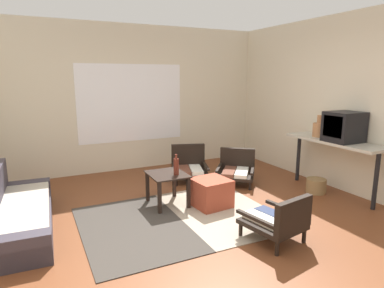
{
  "coord_description": "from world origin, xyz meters",
  "views": [
    {
      "loc": [
        -1.71,
        -3.12,
        1.77
      ],
      "look_at": [
        0.29,
        0.99,
        0.83
      ],
      "focal_mm": 31.05,
      "sensor_mm": 36.0,
      "label": 1
    }
  ],
  "objects_px": {
    "armchair_corner": "(236,169)",
    "ottoman_orange": "(211,193)",
    "armchair_by_window": "(189,166)",
    "console_shelf": "(334,146)",
    "armchair_striped_foreground": "(278,220)",
    "clay_vase": "(320,129)",
    "couch": "(14,213)",
    "coffee_table": "(167,181)",
    "wicker_basket": "(316,186)",
    "crt_television": "(344,127)",
    "glass_bottle": "(176,166)"
  },
  "relations": [
    {
      "from": "armchair_corner",
      "to": "clay_vase",
      "type": "xyz_separation_m",
      "value": [
        1.02,
        -0.78,
        0.72
      ]
    },
    {
      "from": "armchair_corner",
      "to": "ottoman_orange",
      "type": "distance_m",
      "value": 1.17
    },
    {
      "from": "armchair_by_window",
      "to": "armchair_corner",
      "type": "distance_m",
      "value": 0.81
    },
    {
      "from": "console_shelf",
      "to": "couch",
      "type": "bearing_deg",
      "value": 170.86
    },
    {
      "from": "ottoman_orange",
      "to": "console_shelf",
      "type": "distance_m",
      "value": 2.03
    },
    {
      "from": "glass_bottle",
      "to": "wicker_basket",
      "type": "xyz_separation_m",
      "value": [
        2.15,
        -0.44,
        -0.46
      ]
    },
    {
      "from": "wicker_basket",
      "to": "console_shelf",
      "type": "bearing_deg",
      "value": -30.07
    },
    {
      "from": "crt_television",
      "to": "wicker_basket",
      "type": "relative_size",
      "value": 1.6
    },
    {
      "from": "armchair_corner",
      "to": "console_shelf",
      "type": "bearing_deg",
      "value": -46.67
    },
    {
      "from": "armchair_by_window",
      "to": "console_shelf",
      "type": "relative_size",
      "value": 0.48
    },
    {
      "from": "coffee_table",
      "to": "glass_bottle",
      "type": "xyz_separation_m",
      "value": [
        0.09,
        -0.1,
        0.22
      ]
    },
    {
      "from": "crt_television",
      "to": "clay_vase",
      "type": "bearing_deg",
      "value": 89.59
    },
    {
      "from": "console_shelf",
      "to": "armchair_corner",
      "type": "bearing_deg",
      "value": 133.33
    },
    {
      "from": "armchair_corner",
      "to": "armchair_by_window",
      "type": "bearing_deg",
      "value": 143.25
    },
    {
      "from": "armchair_striped_foreground",
      "to": "clay_vase",
      "type": "height_order",
      "value": "clay_vase"
    },
    {
      "from": "armchair_by_window",
      "to": "coffee_table",
      "type": "bearing_deg",
      "value": -130.11
    },
    {
      "from": "coffee_table",
      "to": "crt_television",
      "type": "xyz_separation_m",
      "value": [
        2.43,
        -0.79,
        0.7
      ]
    },
    {
      "from": "console_shelf",
      "to": "armchair_by_window",
      "type": "bearing_deg",
      "value": 136.82
    },
    {
      "from": "ottoman_orange",
      "to": "crt_television",
      "type": "xyz_separation_m",
      "value": [
        1.92,
        -0.48,
        0.85
      ]
    },
    {
      "from": "ottoman_orange",
      "to": "clay_vase",
      "type": "height_order",
      "value": "clay_vase"
    },
    {
      "from": "coffee_table",
      "to": "console_shelf",
      "type": "bearing_deg",
      "value": -14.88
    },
    {
      "from": "couch",
      "to": "armchair_by_window",
      "type": "height_order",
      "value": "couch"
    },
    {
      "from": "armchair_striped_foreground",
      "to": "ottoman_orange",
      "type": "distance_m",
      "value": 1.21
    },
    {
      "from": "couch",
      "to": "coffee_table",
      "type": "height_order",
      "value": "couch"
    },
    {
      "from": "console_shelf",
      "to": "glass_bottle",
      "type": "relative_size",
      "value": 5.48
    },
    {
      "from": "coffee_table",
      "to": "armchair_corner",
      "type": "bearing_deg",
      "value": 16.96
    },
    {
      "from": "coffee_table",
      "to": "armchair_striped_foreground",
      "type": "bearing_deg",
      "value": -65.9
    },
    {
      "from": "armchair_striped_foreground",
      "to": "crt_television",
      "type": "bearing_deg",
      "value": 22.08
    },
    {
      "from": "wicker_basket",
      "to": "couch",
      "type": "bearing_deg",
      "value": 171.93
    },
    {
      "from": "console_shelf",
      "to": "crt_television",
      "type": "distance_m",
      "value": 0.34
    },
    {
      "from": "armchair_by_window",
      "to": "armchair_corner",
      "type": "relative_size",
      "value": 0.87
    },
    {
      "from": "couch",
      "to": "wicker_basket",
      "type": "bearing_deg",
      "value": -8.07
    },
    {
      "from": "armchair_corner",
      "to": "console_shelf",
      "type": "relative_size",
      "value": 0.55
    },
    {
      "from": "armchair_striped_foreground",
      "to": "glass_bottle",
      "type": "xyz_separation_m",
      "value": [
        -0.58,
        1.41,
        0.32
      ]
    },
    {
      "from": "clay_vase",
      "to": "glass_bottle",
      "type": "height_order",
      "value": "clay_vase"
    },
    {
      "from": "armchair_by_window",
      "to": "console_shelf",
      "type": "xyz_separation_m",
      "value": [
        1.67,
        -1.56,
        0.5
      ]
    },
    {
      "from": "coffee_table",
      "to": "ottoman_orange",
      "type": "xyz_separation_m",
      "value": [
        0.52,
        -0.31,
        -0.16
      ]
    },
    {
      "from": "armchair_striped_foreground",
      "to": "wicker_basket",
      "type": "height_order",
      "value": "armchair_striped_foreground"
    },
    {
      "from": "couch",
      "to": "coffee_table",
      "type": "distance_m",
      "value": 1.89
    },
    {
      "from": "armchair_by_window",
      "to": "couch",
      "type": "bearing_deg",
      "value": -161.94
    },
    {
      "from": "coffee_table",
      "to": "glass_bottle",
      "type": "height_order",
      "value": "glass_bottle"
    },
    {
      "from": "wicker_basket",
      "to": "glass_bottle",
      "type": "bearing_deg",
      "value": 168.43
    },
    {
      "from": "armchair_corner",
      "to": "armchair_striped_foreground",
      "type": "bearing_deg",
      "value": -111.02
    },
    {
      "from": "couch",
      "to": "clay_vase",
      "type": "distance_m",
      "value": 4.41
    },
    {
      "from": "couch",
      "to": "armchair_by_window",
      "type": "distance_m",
      "value": 2.8
    },
    {
      "from": "armchair_corner",
      "to": "console_shelf",
      "type": "xyz_separation_m",
      "value": [
        1.02,
        -1.08,
        0.51
      ]
    },
    {
      "from": "armchair_corner",
      "to": "ottoman_orange",
      "type": "bearing_deg",
      "value": -140.51
    },
    {
      "from": "couch",
      "to": "crt_television",
      "type": "height_order",
      "value": "crt_television"
    },
    {
      "from": "couch",
      "to": "clay_vase",
      "type": "xyz_separation_m",
      "value": [
        4.32,
        -0.4,
        0.75
      ]
    },
    {
      "from": "ottoman_orange",
      "to": "wicker_basket",
      "type": "bearing_deg",
      "value": -7.47
    }
  ]
}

